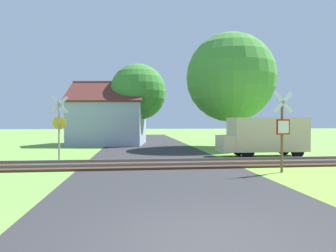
{
  "coord_description": "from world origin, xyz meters",
  "views": [
    {
      "loc": [
        -1.17,
        -4.76,
        2.01
      ],
      "look_at": [
        0.5,
        9.94,
        1.8
      ],
      "focal_mm": 32.0,
      "sensor_mm": 36.0,
      "label": 1
    }
  ],
  "objects_px": {
    "house": "(109,122)",
    "tree_right": "(231,78)",
    "mail_truck": "(264,135)",
    "tree_center": "(138,92)",
    "crossing_sign_far": "(59,124)",
    "stop_sign_near": "(282,127)"
  },
  "relations": [
    {
      "from": "stop_sign_near",
      "to": "tree_right",
      "type": "height_order",
      "value": "tree_right"
    },
    {
      "from": "stop_sign_near",
      "to": "crossing_sign_far",
      "type": "xyz_separation_m",
      "value": [
        -9.52,
        4.12,
        0.13
      ]
    },
    {
      "from": "crossing_sign_far",
      "to": "tree_right",
      "type": "distance_m",
      "value": 13.85
    },
    {
      "from": "house",
      "to": "tree_center",
      "type": "height_order",
      "value": "tree_center"
    },
    {
      "from": "stop_sign_near",
      "to": "tree_right",
      "type": "distance_m",
      "value": 12.16
    },
    {
      "from": "tree_center",
      "to": "crossing_sign_far",
      "type": "bearing_deg",
      "value": -109.33
    },
    {
      "from": "crossing_sign_far",
      "to": "tree_right",
      "type": "xyz_separation_m",
      "value": [
        11.19,
        7.35,
        3.54
      ]
    },
    {
      "from": "crossing_sign_far",
      "to": "house",
      "type": "distance_m",
      "value": 11.93
    },
    {
      "from": "stop_sign_near",
      "to": "mail_truck",
      "type": "height_order",
      "value": "stop_sign_near"
    },
    {
      "from": "mail_truck",
      "to": "house",
      "type": "bearing_deg",
      "value": 42.37
    },
    {
      "from": "house",
      "to": "mail_truck",
      "type": "relative_size",
      "value": 1.45
    },
    {
      "from": "stop_sign_near",
      "to": "tree_center",
      "type": "height_order",
      "value": "tree_center"
    },
    {
      "from": "house",
      "to": "tree_right",
      "type": "bearing_deg",
      "value": -17.18
    },
    {
      "from": "house",
      "to": "mail_truck",
      "type": "bearing_deg",
      "value": -40.43
    },
    {
      "from": "tree_right",
      "to": "tree_center",
      "type": "bearing_deg",
      "value": 149.52
    },
    {
      "from": "mail_truck",
      "to": "crossing_sign_far",
      "type": "bearing_deg",
      "value": 96.07
    },
    {
      "from": "crossing_sign_far",
      "to": "tree_center",
      "type": "bearing_deg",
      "value": 67.69
    },
    {
      "from": "stop_sign_near",
      "to": "tree_center",
      "type": "xyz_separation_m",
      "value": [
        -5.47,
        15.68,
        2.88
      ]
    },
    {
      "from": "tree_center",
      "to": "mail_truck",
      "type": "xyz_separation_m",
      "value": [
        7.07,
        -10.44,
        -3.43
      ]
    },
    {
      "from": "stop_sign_near",
      "to": "house",
      "type": "relative_size",
      "value": 0.45
    },
    {
      "from": "stop_sign_near",
      "to": "tree_center",
      "type": "distance_m",
      "value": 16.85
    },
    {
      "from": "stop_sign_near",
      "to": "crossing_sign_far",
      "type": "distance_m",
      "value": 10.38
    }
  ]
}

